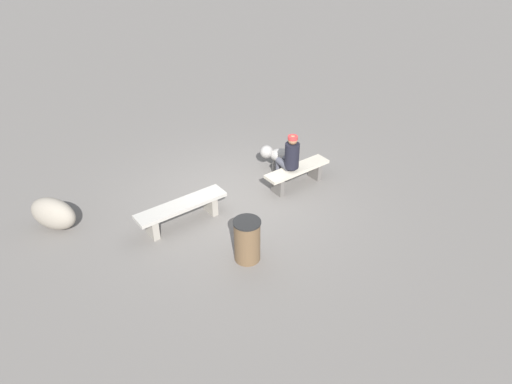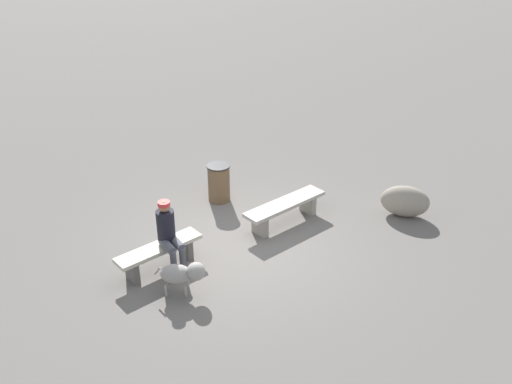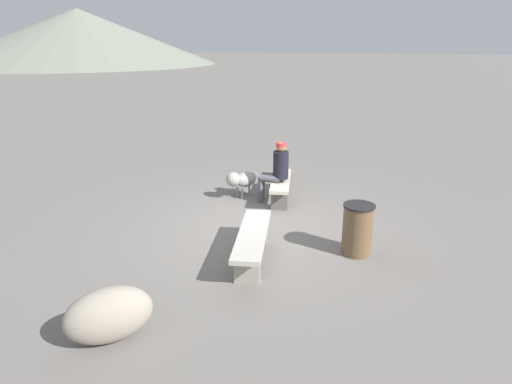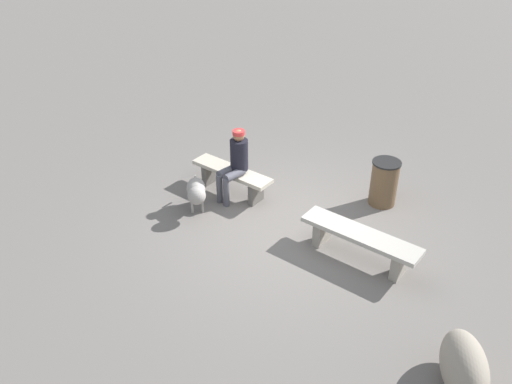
{
  "view_description": "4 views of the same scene",
  "coord_description": "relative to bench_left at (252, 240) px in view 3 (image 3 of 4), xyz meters",
  "views": [
    {
      "loc": [
        -3.51,
        -7.54,
        5.68
      ],
      "look_at": [
        0.32,
        -0.38,
        0.36
      ],
      "focal_mm": 32.8,
      "sensor_mm": 36.0,
      "label": 1
    },
    {
      "loc": [
        4.43,
        7.74,
        5.89
      ],
      "look_at": [
        -0.91,
        -0.76,
        0.56
      ],
      "focal_mm": 39.35,
      "sensor_mm": 36.0,
      "label": 2
    },
    {
      "loc": [
        -7.14,
        -1.81,
        3.27
      ],
      "look_at": [
        0.46,
        0.18,
        0.51
      ],
      "focal_mm": 30.66,
      "sensor_mm": 36.0,
      "label": 3
    },
    {
      "loc": [
        -4.84,
        5.39,
        5.25
      ],
      "look_at": [
        0.3,
        0.47,
        0.79
      ],
      "focal_mm": 37.65,
      "sensor_mm": 36.0,
      "label": 4
    }
  ],
  "objects": [
    {
      "name": "bench_left",
      "position": [
        0.0,
        0.0,
        0.0
      ],
      "size": [
        1.92,
        0.7,
        0.48
      ],
      "rotation": [
        0.0,
        0.0,
        0.15
      ],
      "color": "gray",
      "rests_on": "ground"
    },
    {
      "name": "ground",
      "position": [
        1.25,
        0.22,
        -0.38
      ],
      "size": [
        210.0,
        210.0,
        0.06
      ],
      "primitive_type": "cube",
      "color": "slate"
    },
    {
      "name": "seated_person",
      "position": [
        2.59,
        0.19,
        0.4
      ],
      "size": [
        0.33,
        0.62,
        1.31
      ],
      "rotation": [
        0.0,
        0.0,
        0.02
      ],
      "color": "black",
      "rests_on": "ground"
    },
    {
      "name": "distant_peak_4",
      "position": [
        49.14,
        37.72,
        3.26
      ],
      "size": [
        36.63,
        36.63,
        7.21
      ],
      "primitive_type": "cone",
      "color": "gray",
      "rests_on": "ground"
    },
    {
      "name": "dog",
      "position": [
        2.72,
        0.98,
        0.06
      ],
      "size": [
        0.73,
        0.64,
        0.61
      ],
      "rotation": [
        0.0,
        0.0,
        2.51
      ],
      "color": "gray",
      "rests_on": "ground"
    },
    {
      "name": "boulder",
      "position": [
        -2.26,
        1.07,
        -0.01
      ],
      "size": [
        1.03,
        1.07,
        0.67
      ],
      "primitive_type": "ellipsoid",
      "rotation": [
        0.0,
        0.0,
        2.29
      ],
      "color": "gray",
      "rests_on": "ground"
    },
    {
      "name": "trash_bin",
      "position": [
        0.66,
        -1.55,
        0.07
      ],
      "size": [
        0.5,
        0.5,
        0.83
      ],
      "color": "brown",
      "rests_on": "ground"
    },
    {
      "name": "bench_right",
      "position": [
        2.77,
        0.12,
        -0.0
      ],
      "size": [
        1.64,
        0.61,
        0.47
      ],
      "rotation": [
        0.0,
        0.0,
        0.15
      ],
      "color": "#605B56",
      "rests_on": "ground"
    }
  ]
}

